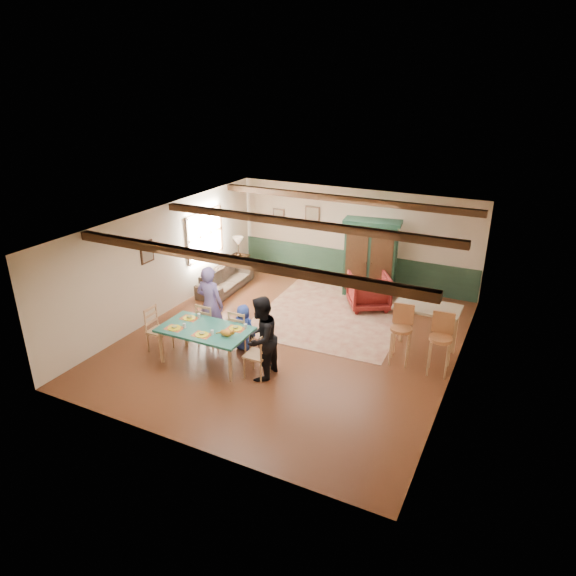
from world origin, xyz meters
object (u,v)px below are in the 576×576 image
at_px(dining_table, 206,346).
at_px(armchair, 369,291).
at_px(person_child, 244,327).
at_px(dining_chair_far_right, 242,330).
at_px(end_table, 239,266).
at_px(bar_stool_left, 401,336).
at_px(bar_stool_right, 440,345).
at_px(table_lamp, 238,246).
at_px(counter_table, 425,330).
at_px(armoire, 370,258).
at_px(dining_chair_end_left, 159,330).
at_px(sofa, 225,279).
at_px(person_woman, 261,338).
at_px(cat, 226,332).
at_px(dining_chair_far_left, 209,323).
at_px(person_man, 210,305).
at_px(dining_chair_end_right, 257,354).

bearing_deg(dining_table, armchair, 62.60).
bearing_deg(person_child, dining_table, 63.43).
distance_m(dining_chair_far_right, armchair, 3.79).
relative_size(end_table, bar_stool_left, 0.50).
bearing_deg(end_table, bar_stool_right, -24.41).
bearing_deg(table_lamp, counter_table, -20.20).
height_order(person_child, armoire, armoire).
xyz_separation_m(dining_chair_end_left, bar_stool_right, (5.57, 1.70, 0.14)).
relative_size(end_table, counter_table, 0.47).
xyz_separation_m(armoire, sofa, (-3.70, -1.40, -0.75)).
height_order(armoire, counter_table, armoire).
height_order(counter_table, bar_stool_right, bar_stool_right).
xyz_separation_m(person_woman, bar_stool_left, (2.29, 1.74, -0.22)).
height_order(person_woman, sofa, person_woman).
height_order(dining_chair_end_left, armchair, dining_chair_end_left).
xyz_separation_m(person_child, cat, (0.17, -0.93, 0.35)).
distance_m(dining_chair_far_left, person_child, 0.83).
relative_size(person_woman, bar_stool_left, 1.36).
bearing_deg(bar_stool_left, bar_stool_right, -12.85).
bearing_deg(end_table, armchair, -6.36).
relative_size(cat, armchair, 0.37).
height_order(table_lamp, bar_stool_right, bar_stool_right).
distance_m(dining_chair_end_left, end_table, 4.68).
height_order(person_man, cat, person_man).
bearing_deg(dining_chair_far_right, bar_stool_right, -167.66).
relative_size(dining_table, dining_chair_end_right, 1.89).
height_order(person_child, bar_stool_right, bar_stool_right).
relative_size(dining_table, cat, 5.00).
height_order(dining_table, dining_chair_far_right, dining_chair_far_right).
relative_size(person_woman, armoire, 0.82).
distance_m(person_man, cat, 1.35).
bearing_deg(end_table, dining_chair_end_right, -54.92).
bearing_deg(armchair, dining_chair_far_right, 32.16).
bearing_deg(dining_table, dining_chair_far_left, 119.91).
xyz_separation_m(dining_table, end_table, (-2.02, 4.59, -0.07)).
xyz_separation_m(dining_chair_far_right, armoire, (1.48, 4.17, 0.55)).
xyz_separation_m(table_lamp, bar_stool_right, (6.40, -2.90, -0.28)).
xyz_separation_m(armchair, counter_table, (1.80, -1.73, 0.10)).
xyz_separation_m(person_woman, person_child, (-0.89, 0.81, -0.33)).
bearing_deg(cat, table_lamp, 118.10).
relative_size(armchair, bar_stool_left, 0.80).
height_order(dining_chair_end_left, table_lamp, table_lamp).
distance_m(sofa, counter_table, 5.87).
bearing_deg(dining_table, dining_chair_end_right, 0.86).
distance_m(armchair, bar_stool_right, 3.32).
bearing_deg(person_child, table_lamp, -58.03).
bearing_deg(person_man, person_child, -180.00).
xyz_separation_m(sofa, end_table, (-0.21, 1.07, 0.02)).
height_order(dining_chair_end_right, bar_stool_right, bar_stool_right).
bearing_deg(dining_chair_end_right, armchair, 166.14).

